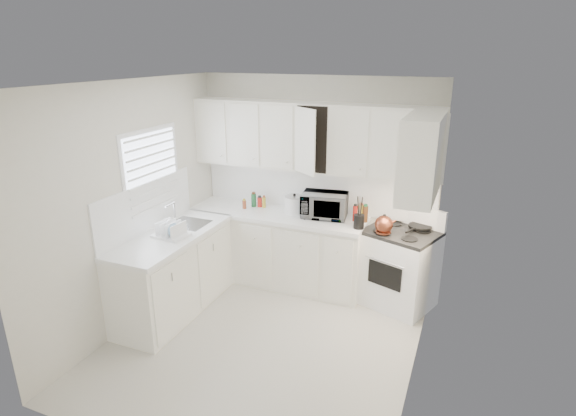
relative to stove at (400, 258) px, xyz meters
The scene contains 31 objects.
floor 1.84m from the stove, 131.14° to the right, with size 3.20×3.20×0.00m, color beige.
ceiling 2.66m from the stove, 131.14° to the right, with size 3.20×3.20×0.00m, color white.
wall_back 1.38m from the stove, 165.78° to the left, with size 3.00×3.00×0.00m, color silver.
wall_front 3.21m from the stove, 111.47° to the right, with size 3.00×3.00×0.00m, color silver.
wall_left 3.03m from the stove, 153.65° to the right, with size 3.20×3.20×0.00m, color silver.
wall_right 1.53m from the stove, 74.81° to the right, with size 3.20×3.20×0.00m, color silver.
window_blinds 2.95m from the stove, 159.91° to the right, with size 0.06×0.96×1.06m, color white, non-canonical shape.
lower_cabinets_back 1.54m from the stove, behind, with size 2.22×0.60×0.90m, color silver, non-canonical shape.
lower_cabinets_left 2.60m from the stove, 154.66° to the right, with size 0.60×1.60×0.90m, color silver, non-canonical shape.
countertop_back 1.57m from the stove, behind, with size 2.24×0.64×0.05m, color white.
countertop_left 2.61m from the stove, 154.57° to the right, with size 0.64×1.62×0.05m, color white.
backsplash_back 1.34m from the stove, 166.25° to the left, with size 2.98×0.02×0.55m, color white.
backsplash_left 2.93m from the stove, 157.15° to the right, with size 0.02×1.60×0.55m, color white.
upper_cabinets_back 1.47m from the stove, behind, with size 3.00×0.33×0.80m, color silver, non-canonical shape.
upper_cabinets_right 1.05m from the stove, 68.73° to the right, with size 0.33×0.90×0.80m, color silver, non-canonical shape.
sink 2.50m from the stove, 161.97° to the right, with size 0.42×0.38×0.30m, color gray, non-canonical shape.
stove is the anchor object (origin of this frame).
tea_kettle 0.52m from the stove, 138.37° to the right, with size 0.25×0.21×0.23m, color maroon, non-canonical shape.
frying_pan 0.44m from the stove, 41.63° to the left, with size 0.26×0.45×0.04m, color black, non-canonical shape.
microwave 1.09m from the stove, behind, with size 0.54×0.30×0.36m, color gray.
rice_cooker 1.43m from the stove, behind, with size 0.24×0.24×0.24m, color white, non-canonical shape.
paper_towel 1.21m from the stove, 169.03° to the left, with size 0.12×0.12×0.27m, color white.
utensil_crock 0.74m from the stove, 161.94° to the right, with size 0.13×0.13×0.39m, color black, non-canonical shape.
dish_rack 2.61m from the stove, 152.96° to the right, with size 0.36×0.27×0.20m, color white, non-canonical shape.
spice_left_0 2.04m from the stove, behind, with size 0.06×0.06×0.13m, color #994829.
spice_left_1 1.97m from the stove, behind, with size 0.06×0.06×0.13m, color #216437.
spice_left_2 1.90m from the stove, behind, with size 0.06×0.06×0.13m, color red.
spice_left_3 1.82m from the stove, behind, with size 0.06×0.06×0.13m, color gold.
sauce_right_0 0.74m from the stove, 165.11° to the left, with size 0.06×0.06×0.19m, color red.
sauce_right_1 0.69m from the stove, 169.97° to the left, with size 0.06×0.06×0.19m, color gold.
sauce_right_2 0.66m from the stove, 161.72° to the left, with size 0.06×0.06×0.19m, color #583219.
Camera 1 is at (1.79, -3.67, 2.87)m, focal length 28.76 mm.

